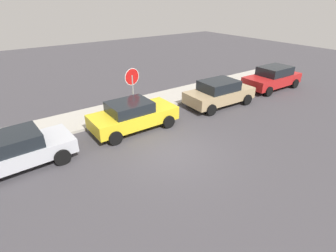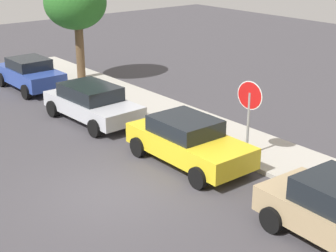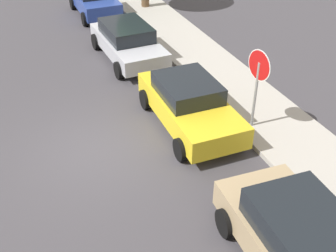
# 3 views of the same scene
# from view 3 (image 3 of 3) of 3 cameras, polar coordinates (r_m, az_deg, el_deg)

# --- Properties ---
(ground_plane) EXTENTS (60.00, 60.00, 0.00)m
(ground_plane) POSITION_cam_3_polar(r_m,az_deg,el_deg) (11.95, -9.20, -3.12)
(ground_plane) COLOR #423F44
(sidewalk_curb) EXTENTS (32.00, 2.42, 0.14)m
(sidewalk_curb) POSITION_cam_3_polar(r_m,az_deg,el_deg) (13.69, 12.24, 2.09)
(sidewalk_curb) COLOR #B2ADA3
(sidewalk_curb) RESTS_ON ground_plane
(stop_sign) EXTENTS (0.89, 0.14, 2.54)m
(stop_sign) POSITION_cam_3_polar(r_m,az_deg,el_deg) (11.97, 12.07, 6.64)
(stop_sign) COLOR gray
(stop_sign) RESTS_ON ground_plane
(parked_car_yellow) EXTENTS (4.21, 2.02, 1.44)m
(parked_car_yellow) POSITION_cam_3_polar(r_m,az_deg,el_deg) (12.46, 2.88, 3.07)
(parked_car_yellow) COLOR yellow
(parked_car_yellow) RESTS_ON ground_plane
(parked_car_tan) EXTENTS (4.27, 2.17, 1.51)m
(parked_car_tan) POSITION_cam_3_polar(r_m,az_deg,el_deg) (8.68, 17.85, -15.20)
(parked_car_tan) COLOR tan
(parked_car_tan) RESTS_ON ground_plane
(parked_car_silver) EXTENTS (4.36, 2.18, 1.39)m
(parked_car_silver) POSITION_cam_3_polar(r_m,az_deg,el_deg) (16.80, -5.49, 11.39)
(parked_car_silver) COLOR silver
(parked_car_silver) RESTS_ON ground_plane
(parked_car_blue) EXTENTS (3.87, 1.97, 1.44)m
(parked_car_blue) POSITION_cam_3_polar(r_m,az_deg,el_deg) (21.86, -9.91, 16.46)
(parked_car_blue) COLOR #2D479E
(parked_car_blue) RESTS_ON ground_plane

